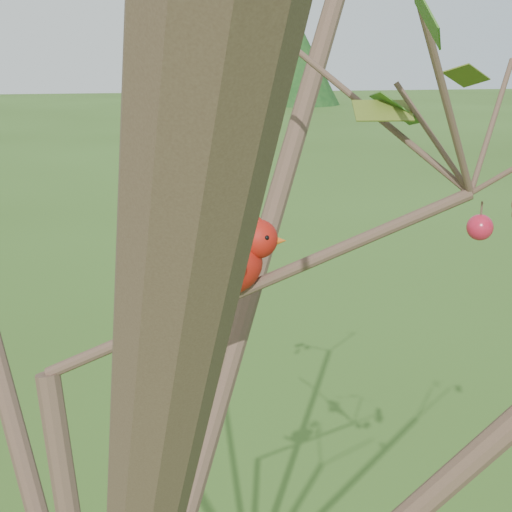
% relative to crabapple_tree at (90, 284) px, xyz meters
% --- Properties ---
extents(crabapple_tree, '(2.35, 2.05, 2.95)m').
position_rel_crabapple_tree_xyz_m(crabapple_tree, '(0.00, 0.00, 0.00)').
color(crabapple_tree, '#473226').
rests_on(crabapple_tree, ground).
extents(cardinal, '(0.20, 0.11, 0.14)m').
position_rel_crabapple_tree_xyz_m(cardinal, '(0.18, 0.10, -0.01)').
color(cardinal, '#A0190D').
rests_on(cardinal, ground).
extents(distant_trees, '(40.35, 14.78, 3.45)m').
position_rel_crabapple_tree_xyz_m(distant_trees, '(0.58, 25.25, -0.64)').
color(distant_trees, '#473226').
rests_on(distant_trees, ground).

